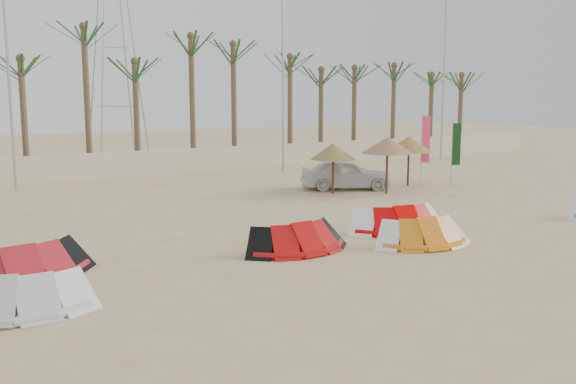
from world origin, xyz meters
TOP-DOWN VIEW (x-y plane):
  - ground at (0.00, 0.00)m, footprint 120.00×120.00m
  - boundary_wall at (0.00, 22.00)m, footprint 60.00×0.30m
  - palm_line at (0.67, 23.50)m, footprint 52.00×4.00m
  - lamp_b at (-5.96, 20.00)m, footprint 1.25×0.14m
  - lamp_c at (8.04, 20.00)m, footprint 1.25×0.14m
  - lamp_d at (20.04, 20.00)m, footprint 1.25×0.14m
  - pylon at (1.00, 28.00)m, footprint 3.00×3.00m
  - kite_grey at (-8.69, 2.83)m, footprint 3.85×2.51m
  - kite_red_left at (-8.11, 5.28)m, footprint 3.85×2.07m
  - kite_red_mid at (-0.98, 4.10)m, footprint 3.19×1.65m
  - kite_red_right at (3.17, 4.71)m, footprint 3.52×1.96m
  - kite_orange at (2.47, 2.81)m, footprint 3.11×1.98m
  - parasol_left at (5.68, 11.75)m, footprint 1.96×1.96m
  - parasol_mid at (7.70, 10.58)m, footprint 2.24×2.24m
  - parasol_right at (10.10, 11.93)m, footprint 2.26×2.26m
  - flag_pink at (11.27, 12.18)m, footprint 0.44×0.16m
  - flag_green at (12.44, 11.32)m, footprint 0.44×0.18m
  - car at (6.96, 12.55)m, footprint 4.39×3.39m

SIDE VIEW (x-z plane):
  - ground at x=0.00m, z-range 0.00..0.00m
  - pylon at x=1.00m, z-range -7.00..7.00m
  - kite_orange at x=2.47m, z-range -0.03..0.87m
  - kite_red_mid at x=-0.98m, z-range -0.03..0.87m
  - kite_red_right at x=3.17m, z-range -0.03..0.87m
  - kite_grey at x=-8.69m, z-range -0.03..0.87m
  - kite_red_left at x=-8.11m, z-range -0.03..0.87m
  - boundary_wall at x=0.00m, z-range 0.00..1.30m
  - car at x=6.96m, z-range 0.00..1.40m
  - flag_green at x=12.44m, z-range 0.29..3.36m
  - parasol_left at x=5.68m, z-range 0.75..2.95m
  - parasol_right at x=10.10m, z-range 0.80..3.11m
  - flag_pink at x=11.27m, z-range 0.32..3.76m
  - parasol_mid at x=7.70m, z-range 0.87..3.34m
  - lamp_b at x=-5.96m, z-range 0.27..11.27m
  - lamp_c at x=8.04m, z-range 0.27..11.27m
  - lamp_d at x=20.04m, z-range 0.27..11.27m
  - palm_line at x=0.67m, z-range 2.59..10.29m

